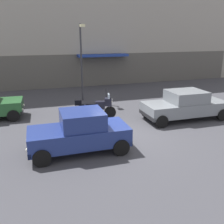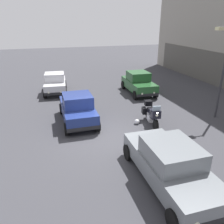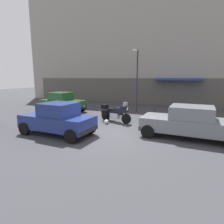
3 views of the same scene
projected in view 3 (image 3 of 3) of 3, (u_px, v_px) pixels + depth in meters
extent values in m
plane|color=#38383D|center=(105.00, 135.00, 9.67)|extent=(80.00, 80.00, 0.00)
cube|color=gray|center=(159.00, 41.00, 20.10)|extent=(34.26, 2.40, 13.35)
cube|color=#514E48|center=(155.00, 92.00, 19.96)|extent=(30.83, 0.12, 2.80)
cube|color=navy|center=(178.00, 79.00, 18.40)|extent=(4.40, 1.10, 0.20)
cylinder|color=black|center=(126.00, 119.00, 11.92)|extent=(0.66, 0.26, 0.64)
cylinder|color=black|center=(106.00, 116.00, 12.86)|extent=(0.66, 0.26, 0.64)
cylinder|color=#B7B7BC|center=(126.00, 112.00, 11.85)|extent=(0.33, 0.13, 0.68)
cube|color=#B7B7BC|center=(115.00, 116.00, 12.39)|extent=(0.67, 0.51, 0.36)
cube|color=black|center=(115.00, 112.00, 12.35)|extent=(1.13, 0.49, 0.28)
cube|color=black|center=(119.00, 110.00, 12.14)|extent=(0.58, 0.44, 0.24)
cube|color=black|center=(113.00, 110.00, 12.44)|extent=(0.61, 0.41, 0.12)
cube|color=black|center=(125.00, 109.00, 11.88)|extent=(0.44, 0.50, 0.40)
cube|color=#8C9EAD|center=(125.00, 105.00, 11.80)|extent=(0.16, 0.41, 0.28)
sphere|color=#EAEACC|center=(127.00, 109.00, 11.78)|extent=(0.14, 0.14, 0.14)
cylinder|color=black|center=(124.00, 108.00, 11.91)|extent=(0.16, 0.62, 0.04)
cylinder|color=#B7B7BC|center=(110.00, 116.00, 12.92)|extent=(0.56, 0.20, 0.09)
cube|color=black|center=(110.00, 112.00, 12.96)|extent=(0.43, 0.28, 0.36)
cube|color=black|center=(105.00, 113.00, 12.52)|extent=(0.43, 0.28, 0.36)
cube|color=black|center=(105.00, 106.00, 12.80)|extent=(0.43, 0.46, 0.28)
cylinder|color=black|center=(115.00, 119.00, 12.67)|extent=(0.05, 0.13, 0.29)
sphere|color=silver|center=(106.00, 122.00, 11.92)|extent=(0.28, 0.28, 0.28)
cube|color=#235128|center=(63.00, 104.00, 16.13)|extent=(3.87, 1.80, 0.68)
cube|color=#235128|center=(61.00, 96.00, 16.07)|extent=(1.66, 1.58, 0.64)
cube|color=#8C9EAD|center=(68.00, 97.00, 15.74)|extent=(0.12, 1.40, 0.54)
cube|color=#8C9EAD|center=(54.00, 96.00, 16.41)|extent=(0.12, 1.40, 0.51)
cube|color=black|center=(80.00, 108.00, 15.34)|extent=(0.19, 1.64, 0.20)
cube|color=black|center=(47.00, 105.00, 17.00)|extent=(0.19, 1.64, 0.20)
cylinder|color=black|center=(82.00, 108.00, 16.22)|extent=(0.65, 0.25, 0.64)
cylinder|color=black|center=(70.00, 111.00, 14.85)|extent=(0.65, 0.25, 0.64)
cylinder|color=black|center=(56.00, 106.00, 17.52)|extent=(0.65, 0.25, 0.64)
cylinder|color=black|center=(43.00, 108.00, 16.15)|extent=(0.65, 0.25, 0.64)
sphere|color=silver|center=(84.00, 106.00, 15.69)|extent=(0.14, 0.14, 0.14)
sphere|color=silver|center=(77.00, 108.00, 14.90)|extent=(0.14, 0.14, 0.14)
cube|color=slate|center=(190.00, 125.00, 9.05)|extent=(4.52, 1.81, 0.64)
cube|color=slate|center=(192.00, 112.00, 8.91)|extent=(1.92, 1.64, 0.60)
cube|color=#8C9EAD|center=(213.00, 114.00, 8.53)|extent=(0.08, 1.50, 0.51)
cube|color=#8C9EAD|center=(172.00, 111.00, 9.29)|extent=(0.08, 1.50, 0.48)
cube|color=black|center=(144.00, 125.00, 10.01)|extent=(0.14, 1.76, 0.20)
cylinder|color=black|center=(156.00, 124.00, 10.61)|extent=(0.64, 0.23, 0.64)
cylinder|color=black|center=(148.00, 132.00, 9.11)|extent=(0.64, 0.23, 0.64)
cube|color=navy|center=(57.00, 122.00, 9.63)|extent=(3.82, 1.69, 0.68)
cube|color=navy|center=(59.00, 109.00, 9.45)|extent=(1.62, 1.53, 0.64)
cube|color=#8C9EAD|center=(47.00, 108.00, 9.76)|extent=(0.08, 1.39, 0.54)
cube|color=#8C9EAD|center=(71.00, 110.00, 9.13)|extent=(0.08, 1.39, 0.51)
cube|color=black|center=(31.00, 123.00, 10.45)|extent=(0.14, 1.64, 0.20)
cube|color=black|center=(88.00, 131.00, 8.89)|extent=(0.14, 1.64, 0.20)
cylinder|color=black|center=(25.00, 129.00, 9.61)|extent=(0.64, 0.23, 0.64)
cylinder|color=black|center=(47.00, 122.00, 11.00)|extent=(0.64, 0.23, 0.64)
cylinder|color=black|center=(71.00, 136.00, 8.38)|extent=(0.64, 0.23, 0.64)
cylinder|color=black|center=(90.00, 128.00, 9.77)|extent=(0.64, 0.23, 0.64)
sphere|color=silver|center=(24.00, 122.00, 10.05)|extent=(0.14, 0.14, 0.14)
sphere|color=silver|center=(37.00, 119.00, 10.85)|extent=(0.14, 0.14, 0.14)
cylinder|color=#2D2D33|center=(137.00, 82.00, 15.60)|extent=(0.12, 0.12, 5.09)
cylinder|color=#2D2D33|center=(136.00, 50.00, 14.85)|extent=(0.08, 0.70, 0.08)
cube|color=beige|center=(135.00, 50.00, 14.54)|extent=(0.28, 0.36, 0.16)
cylinder|color=#333338|center=(155.00, 109.00, 14.96)|extent=(0.16, 0.16, 0.79)
sphere|color=#333338|center=(155.00, 104.00, 14.89)|extent=(0.16, 0.16, 0.16)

